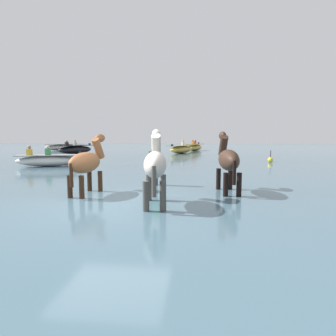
{
  "coord_description": "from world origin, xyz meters",
  "views": [
    {
      "loc": [
        1.95,
        -6.46,
        1.88
      ],
      "look_at": [
        0.98,
        2.85,
        0.86
      ],
      "focal_mm": 31.21,
      "sensor_mm": 36.0,
      "label": 1
    }
  ],
  "objects_px": {
    "boat_mid_channel": "(49,160)",
    "person_onlooker_left": "(155,169)",
    "boat_distant_east": "(64,147)",
    "boat_distant_west": "(195,147)",
    "horse_lead_dark_bay": "(228,162)",
    "horse_flank_pinto": "(155,167)",
    "channel_buoy": "(270,160)",
    "boat_near_port": "(75,149)",
    "boat_near_starboard": "(181,149)",
    "horse_trailing_chestnut": "(87,164)"
  },
  "relations": [
    {
      "from": "horse_flank_pinto",
      "to": "person_onlooker_left",
      "type": "relative_size",
      "value": 1.26
    },
    {
      "from": "boat_mid_channel",
      "to": "boat_near_port",
      "type": "bearing_deg",
      "value": 106.51
    },
    {
      "from": "boat_mid_channel",
      "to": "person_onlooker_left",
      "type": "bearing_deg",
      "value": -39.59
    },
    {
      "from": "boat_near_port",
      "to": "channel_buoy",
      "type": "xyz_separation_m",
      "value": [
        14.8,
        -6.93,
        -0.21
      ]
    },
    {
      "from": "boat_distant_east",
      "to": "horse_lead_dark_bay",
      "type": "bearing_deg",
      "value": -55.3
    },
    {
      "from": "horse_trailing_chestnut",
      "to": "boat_near_port",
      "type": "xyz_separation_m",
      "value": [
        -7.71,
        17.0,
        -0.42
      ]
    },
    {
      "from": "horse_lead_dark_bay",
      "to": "horse_flank_pinto",
      "type": "bearing_deg",
      "value": -136.38
    },
    {
      "from": "boat_mid_channel",
      "to": "channel_buoy",
      "type": "distance_m",
      "value": 12.22
    },
    {
      "from": "horse_trailing_chestnut",
      "to": "boat_mid_channel",
      "type": "relative_size",
      "value": 0.58
    },
    {
      "from": "horse_lead_dark_bay",
      "to": "horse_trailing_chestnut",
      "type": "xyz_separation_m",
      "value": [
        -3.71,
        -0.65,
        -0.04
      ]
    },
    {
      "from": "boat_near_starboard",
      "to": "boat_mid_channel",
      "type": "xyz_separation_m",
      "value": [
        -6.05,
        -12.04,
        -0.06
      ]
    },
    {
      "from": "channel_buoy",
      "to": "boat_mid_channel",
      "type": "bearing_deg",
      "value": -164.17
    },
    {
      "from": "horse_lead_dark_bay",
      "to": "person_onlooker_left",
      "type": "bearing_deg",
      "value": 156.62
    },
    {
      "from": "horse_lead_dark_bay",
      "to": "channel_buoy",
      "type": "distance_m",
      "value": 10.03
    },
    {
      "from": "person_onlooker_left",
      "to": "channel_buoy",
      "type": "bearing_deg",
      "value": 56.93
    },
    {
      "from": "boat_near_starboard",
      "to": "horse_flank_pinto",
      "type": "bearing_deg",
      "value": -88.3
    },
    {
      "from": "boat_distant_west",
      "to": "boat_near_port",
      "type": "xyz_separation_m",
      "value": [
        -10.26,
        -6.55,
        0.02
      ]
    },
    {
      "from": "horse_flank_pinto",
      "to": "boat_mid_channel",
      "type": "relative_size",
      "value": 0.61
    },
    {
      "from": "boat_mid_channel",
      "to": "boat_distant_east",
      "type": "bearing_deg",
      "value": 112.83
    },
    {
      "from": "horse_lead_dark_bay",
      "to": "boat_distant_west",
      "type": "relative_size",
      "value": 0.57
    },
    {
      "from": "boat_distant_west",
      "to": "boat_near_starboard",
      "type": "xyz_separation_m",
      "value": [
        -1.16,
        -4.77,
        -0.0
      ]
    },
    {
      "from": "horse_trailing_chestnut",
      "to": "horse_flank_pinto",
      "type": "bearing_deg",
      "value": -27.15
    },
    {
      "from": "horse_flank_pinto",
      "to": "channel_buoy",
      "type": "xyz_separation_m",
      "value": [
        5.12,
        11.08,
        -0.7
      ]
    },
    {
      "from": "boat_mid_channel",
      "to": "person_onlooker_left",
      "type": "relative_size",
      "value": 2.06
    },
    {
      "from": "horse_flank_pinto",
      "to": "boat_mid_channel",
      "type": "height_order",
      "value": "horse_flank_pinto"
    },
    {
      "from": "person_onlooker_left",
      "to": "boat_mid_channel",
      "type": "bearing_deg",
      "value": 140.41
    },
    {
      "from": "boat_distant_east",
      "to": "boat_distant_west",
      "type": "bearing_deg",
      "value": 6.04
    },
    {
      "from": "horse_trailing_chestnut",
      "to": "boat_distant_east",
      "type": "height_order",
      "value": "horse_trailing_chestnut"
    },
    {
      "from": "horse_lead_dark_bay",
      "to": "boat_mid_channel",
      "type": "bearing_deg",
      "value": 144.03
    },
    {
      "from": "boat_near_port",
      "to": "boat_distant_east",
      "type": "bearing_deg",
      "value": 123.88
    },
    {
      "from": "horse_lead_dark_bay",
      "to": "boat_distant_east",
      "type": "relative_size",
      "value": 0.5
    },
    {
      "from": "person_onlooker_left",
      "to": "boat_distant_east",
      "type": "bearing_deg",
      "value": 121.75
    },
    {
      "from": "boat_mid_channel",
      "to": "boat_near_starboard",
      "type": "bearing_deg",
      "value": 63.32
    },
    {
      "from": "horse_trailing_chestnut",
      "to": "boat_mid_channel",
      "type": "bearing_deg",
      "value": 124.72
    },
    {
      "from": "boat_distant_east",
      "to": "person_onlooker_left",
      "type": "bearing_deg",
      "value": -58.25
    },
    {
      "from": "boat_distant_east",
      "to": "horse_flank_pinto",
      "type": "bearing_deg",
      "value": -60.44
    },
    {
      "from": "boat_near_starboard",
      "to": "boat_distant_east",
      "type": "height_order",
      "value": "boat_near_starboard"
    },
    {
      "from": "boat_near_port",
      "to": "boat_mid_channel",
      "type": "distance_m",
      "value": 10.71
    },
    {
      "from": "horse_trailing_chestnut",
      "to": "boat_mid_channel",
      "type": "distance_m",
      "value": 8.21
    },
    {
      "from": "horse_lead_dark_bay",
      "to": "channel_buoy",
      "type": "relative_size",
      "value": 2.89
    },
    {
      "from": "horse_flank_pinto",
      "to": "boat_distant_west",
      "type": "xyz_separation_m",
      "value": [
        0.57,
        24.56,
        -0.5
      ]
    },
    {
      "from": "horse_trailing_chestnut",
      "to": "horse_flank_pinto",
      "type": "height_order",
      "value": "horse_flank_pinto"
    },
    {
      "from": "horse_lead_dark_bay",
      "to": "person_onlooker_left",
      "type": "distance_m",
      "value": 2.37
    },
    {
      "from": "horse_flank_pinto",
      "to": "horse_lead_dark_bay",
      "type": "bearing_deg",
      "value": 43.62
    },
    {
      "from": "horse_lead_dark_bay",
      "to": "boat_distant_west",
      "type": "height_order",
      "value": "horse_lead_dark_bay"
    },
    {
      "from": "channel_buoy",
      "to": "boat_distant_west",
      "type": "bearing_deg",
      "value": 108.64
    },
    {
      "from": "horse_lead_dark_bay",
      "to": "boat_mid_channel",
      "type": "relative_size",
      "value": 0.6
    },
    {
      "from": "boat_distant_west",
      "to": "boat_distant_east",
      "type": "distance_m",
      "value": 13.76
    },
    {
      "from": "boat_distant_west",
      "to": "boat_mid_channel",
      "type": "bearing_deg",
      "value": -113.22
    },
    {
      "from": "boat_distant_west",
      "to": "boat_distant_east",
      "type": "xyz_separation_m",
      "value": [
        -13.68,
        -1.45,
        -0.01
      ]
    }
  ]
}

